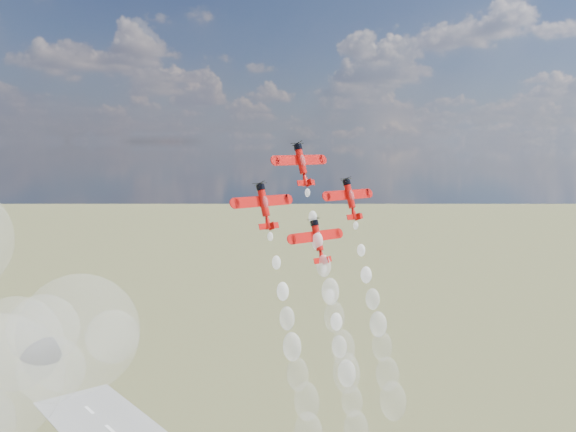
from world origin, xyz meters
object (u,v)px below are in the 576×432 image
Objects in this scene: plane_lead at (301,164)px; plane_slot at (318,240)px; plane_left at (264,205)px; plane_right at (350,198)px.

plane_slot is at bearing -90.00° from plane_lead.
plane_lead is 1.00× the size of plane_left.
plane_lead is 15.11m from plane_left.
plane_right is (12.38, -2.81, -8.19)m from plane_lead.
plane_slot is (0.00, -5.62, -16.39)m from plane_lead.
plane_lead is 17.33m from plane_slot.
plane_left and plane_right have the same top height.
plane_right is 15.11m from plane_slot.
plane_lead reaches higher than plane_slot.
plane_lead reaches higher than plane_left.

